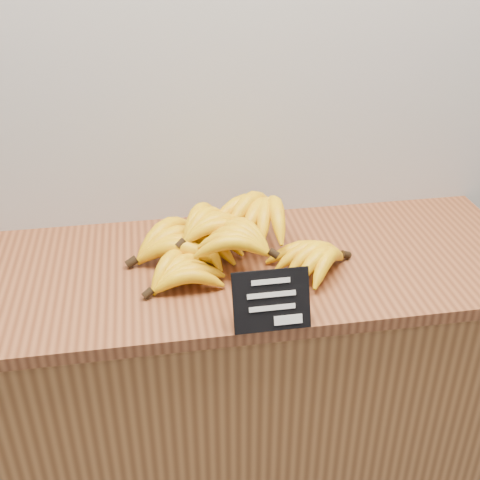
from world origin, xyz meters
name	(u,v)px	position (x,y,z in m)	size (l,w,h in m)	color
counter	(237,407)	(-0.10, 2.75, 0.45)	(1.40, 0.50, 0.90)	#9C6232
counter_top	(237,267)	(-0.10, 2.75, 0.92)	(1.43, 0.54, 0.03)	brown
chalkboard_sign	(272,301)	(-0.07, 2.50, 0.99)	(0.16, 0.01, 0.13)	black
banana_pile	(227,239)	(-0.12, 2.76, 0.99)	(0.52, 0.34, 0.13)	yellow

